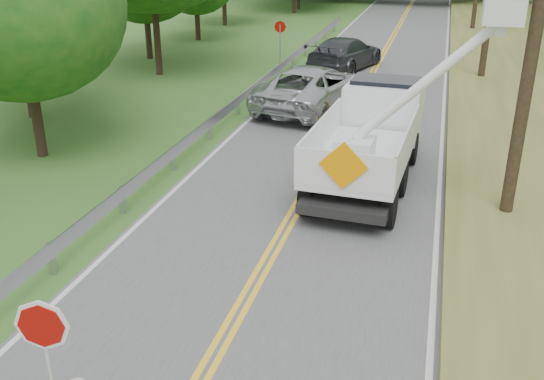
# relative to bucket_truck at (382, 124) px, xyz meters

# --- Properties ---
(road) EXTENTS (7.20, 96.00, 0.03)m
(road) POSITION_rel_bucket_truck_xyz_m (-1.74, 2.72, -1.51)
(road) COLOR #545457
(road) RESTS_ON ground
(guardrail) EXTENTS (0.18, 48.00, 0.77)m
(guardrail) POSITION_rel_bucket_truck_xyz_m (-5.76, 3.63, -0.97)
(guardrail) COLOR #A6A8AE
(guardrail) RESTS_ON ground
(bucket_truck) EXTENTS (4.58, 6.89, 6.65)m
(bucket_truck) POSITION_rel_bucket_truck_xyz_m (0.00, 0.00, 0.00)
(bucket_truck) COLOR black
(bucket_truck) RESTS_ON road
(suv_silver) EXTENTS (4.08, 6.63, 1.71)m
(suv_silver) POSITION_rel_bucket_truck_xyz_m (-3.23, 6.20, -0.64)
(suv_silver) COLOR #BBBDC2
(suv_silver) RESTS_ON road
(suv_darkgrey) EXTENTS (3.54, 5.81, 1.58)m
(suv_darkgrey) POSITION_rel_bucket_truck_xyz_m (-3.20, 13.81, -0.71)
(suv_darkgrey) COLOR #383A40
(suv_darkgrey) RESTS_ON road
(stop_sign_permanent) EXTENTS (0.55, 0.06, 2.60)m
(stop_sign_permanent) POSITION_rel_bucket_truck_xyz_m (-5.91, 11.38, 0.21)
(stop_sign_permanent) COLOR #A6A8AE
(stop_sign_permanent) RESTS_ON ground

